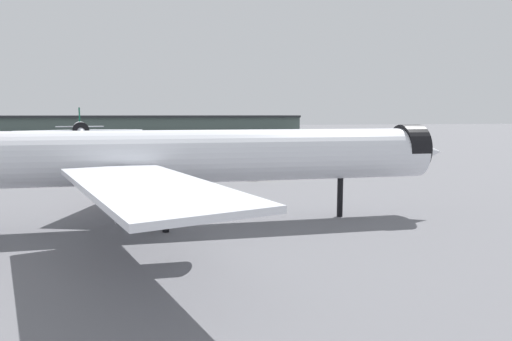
# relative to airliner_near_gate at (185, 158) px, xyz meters

# --- Properties ---
(ground) EXTENTS (900.00, 900.00, 0.00)m
(ground) POSITION_rel_airliner_near_gate_xyz_m (0.22, 1.85, -7.36)
(ground) COLOR slate
(airliner_near_gate) EXTENTS (61.87, 56.60, 16.71)m
(airliner_near_gate) POSITION_rel_airliner_near_gate_xyz_m (0.00, 0.00, 0.00)
(airliner_near_gate) COLOR silver
(airliner_near_gate) RESTS_ON ground
(airliner_far_taxiway) EXTENTS (44.41, 49.42, 14.67)m
(airliner_far_taxiway) POSITION_rel_airliner_near_gate_xyz_m (-34.19, 125.56, -0.89)
(airliner_far_taxiway) COLOR silver
(airliner_far_taxiway) RESTS_ON ground
(terminal_building) EXTENTS (213.01, 49.42, 20.23)m
(terminal_building) POSITION_rel_airliner_near_gate_xyz_m (-37.36, 211.64, -1.51)
(terminal_building) COLOR #475651
(terminal_building) RESTS_ON ground
(service_truck_front) EXTENTS (3.96, 5.95, 3.00)m
(service_truck_front) POSITION_rel_airliner_near_gate_xyz_m (14.45, 34.28, -5.77)
(service_truck_front) COLOR black
(service_truck_front) RESTS_ON ground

